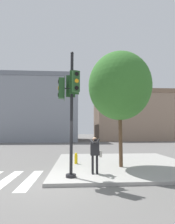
# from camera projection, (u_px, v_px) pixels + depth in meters

# --- Properties ---
(ground_plane) EXTENTS (160.00, 160.00, 0.00)m
(ground_plane) POSITION_uv_depth(u_px,v_px,m) (58.00, 184.00, 6.94)
(ground_plane) COLOR slate
(sidewalk_corner) EXTENTS (8.00, 8.00, 0.14)m
(sidewalk_corner) POSITION_uv_depth(u_px,v_px,m) (122.00, 164.00, 10.64)
(sidewalk_corner) COLOR #9E9B96
(sidewalk_corner) RESTS_ON ground_plane
(traffic_signal_pole) EXTENTS (0.96, 1.20, 5.51)m
(traffic_signal_pole) POSITION_uv_depth(u_px,v_px,m) (70.00, 98.00, 7.68)
(traffic_signal_pole) COLOR black
(traffic_signal_pole) RESTS_ON sidewalk_corner
(person_photographer) EXTENTS (0.58, 0.54, 1.65)m
(person_photographer) POSITION_uv_depth(u_px,v_px,m) (95.00, 152.00, 8.04)
(person_photographer) COLOR black
(person_photographer) RESTS_ON sidewalk_corner
(street_tree) EXTENTS (3.51, 3.51, 6.38)m
(street_tree) POSITION_uv_depth(u_px,v_px,m) (120.00, 86.00, 9.86)
(street_tree) COLOR brown
(street_tree) RESTS_ON sidewalk_corner
(fire_hydrant) EXTENTS (0.18, 0.24, 0.63)m
(fire_hydrant) POSITION_uv_depth(u_px,v_px,m) (76.00, 158.00, 10.30)
(fire_hydrant) COLOR yellow
(fire_hydrant) RESTS_ON sidewalk_corner
(building_left) EXTENTS (17.37, 14.16, 12.39)m
(building_left) POSITION_uv_depth(u_px,v_px,m) (37.00, 110.00, 36.69)
(building_left) COLOR gray
(building_left) RESTS_ON ground_plane
(building_right) EXTENTS (15.23, 10.47, 10.11)m
(building_right) POSITION_uv_depth(u_px,v_px,m) (130.00, 116.00, 37.87)
(building_right) COLOR gray
(building_right) RESTS_ON ground_plane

